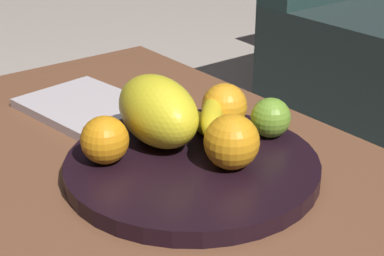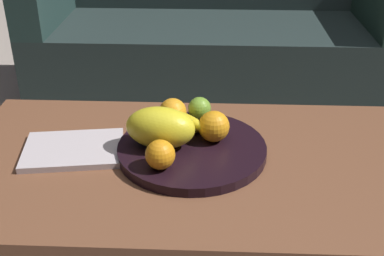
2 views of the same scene
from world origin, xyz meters
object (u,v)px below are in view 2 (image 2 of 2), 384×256
(couch, at_px, (211,37))
(apple_front, at_px, (200,108))
(orange_right, at_px, (173,112))
(coffee_table, at_px, (189,174))
(banana_bunch, at_px, (183,124))
(orange_front, at_px, (214,126))
(orange_left, at_px, (160,155))
(magazine, at_px, (73,150))
(fruit_bowl, at_px, (192,149))
(melon_large_front, at_px, (160,128))

(couch, relative_size, apple_front, 26.53)
(orange_right, bearing_deg, coffee_table, -70.35)
(coffee_table, xyz_separation_m, banana_bunch, (-0.02, 0.09, 0.09))
(couch, xyz_separation_m, orange_front, (0.02, -1.27, 0.18))
(orange_left, bearing_deg, magazine, 157.18)
(fruit_bowl, height_order, orange_right, orange_right)
(orange_front, relative_size, banana_bunch, 0.49)
(orange_left, height_order, magazine, orange_left)
(banana_bunch, bearing_deg, orange_front, -23.24)
(fruit_bowl, relative_size, apple_front, 5.93)
(apple_front, xyz_separation_m, banana_bunch, (-0.04, -0.08, -0.01))
(melon_large_front, relative_size, orange_left, 2.46)
(couch, relative_size, orange_right, 22.64)
(coffee_table, distance_m, fruit_bowl, 0.06)
(couch, distance_m, orange_front, 1.29)
(couch, bearing_deg, banana_bunch, -92.97)
(couch, bearing_deg, magazine, -104.65)
(couch, height_order, magazine, couch)
(orange_right, height_order, magazine, orange_right)
(fruit_bowl, distance_m, apple_front, 0.15)
(fruit_bowl, relative_size, orange_left, 5.35)
(fruit_bowl, relative_size, orange_front, 4.72)
(fruit_bowl, bearing_deg, couch, 88.37)
(fruit_bowl, height_order, apple_front, apple_front)
(apple_front, bearing_deg, coffee_table, -97.05)
(melon_large_front, distance_m, orange_right, 0.12)
(couch, xyz_separation_m, orange_left, (-0.11, -1.41, 0.18))
(couch, relative_size, melon_large_front, 9.71)
(banana_bunch, bearing_deg, fruit_bowl, -67.10)
(banana_bunch, relative_size, magazine, 0.65)
(apple_front, bearing_deg, banana_bunch, -116.72)
(coffee_table, height_order, magazine, magazine)
(coffee_table, height_order, apple_front, apple_front)
(apple_front, relative_size, magazine, 0.26)
(coffee_table, bearing_deg, orange_front, 42.97)
(orange_front, bearing_deg, orange_right, 143.67)
(fruit_bowl, distance_m, orange_front, 0.08)
(orange_left, xyz_separation_m, magazine, (-0.24, 0.10, -0.05))
(orange_right, distance_m, apple_front, 0.08)
(couch, height_order, orange_left, couch)
(couch, distance_m, orange_left, 1.42)
(apple_front, height_order, banana_bunch, apple_front)
(couch, distance_m, apple_front, 1.17)
(fruit_bowl, relative_size, banana_bunch, 2.32)
(couch, xyz_separation_m, orange_right, (-0.09, -1.19, 0.18))
(coffee_table, relative_size, magazine, 4.73)
(coffee_table, distance_m, banana_bunch, 0.13)
(couch, height_order, apple_front, couch)
(orange_front, bearing_deg, fruit_bowl, -152.08)
(orange_right, distance_m, magazine, 0.28)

